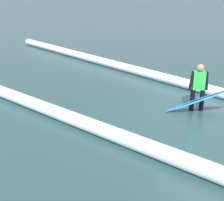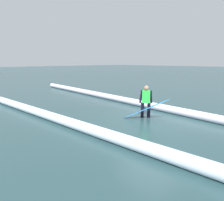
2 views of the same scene
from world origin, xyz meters
The scene contains 5 objects.
ground_plane centered at (0.00, 0.00, 0.00)m, with size 181.53×181.53×0.00m, color #284649.
surfer centered at (0.43, -0.13, 0.80)m, with size 0.42×0.46×1.43m.
surfboard centered at (0.20, 0.15, 0.48)m, with size 1.84×1.19×0.98m.
wave_crest_foreground centered at (2.39, -1.74, 0.18)m, with size 0.36×0.36×21.84m, color white.
wave_crest_midground centered at (0.88, 3.00, 0.19)m, with size 0.37×0.37×15.36m, color white.
Camera 1 is at (-3.74, 7.84, 3.63)m, focal length 49.66 mm.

